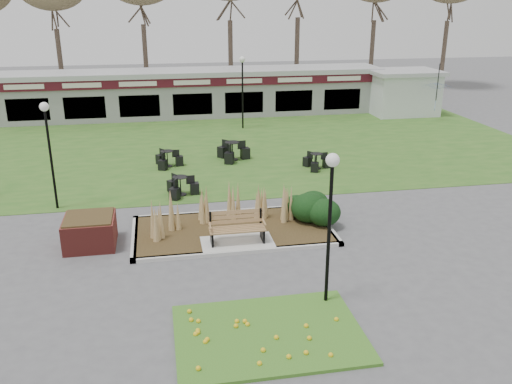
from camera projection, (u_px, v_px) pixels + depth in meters
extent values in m
plane|color=#515154|center=(238.00, 248.00, 16.43)|extent=(100.00, 100.00, 0.00)
cube|color=#2B5C1D|center=(203.00, 147.00, 27.53)|extent=(34.00, 16.00, 0.02)
cube|color=#386C1E|center=(269.00, 334.00, 12.16)|extent=(4.20, 3.00, 0.08)
cube|color=#332414|center=(233.00, 230.00, 17.52)|extent=(6.22, 3.22, 0.12)
cube|color=#B7B7B2|center=(240.00, 252.00, 16.03)|extent=(6.40, 0.18, 0.12)
cube|color=#B7B7B2|center=(226.00, 212.00, 19.01)|extent=(6.40, 0.18, 0.12)
cube|color=#B7B7B2|center=(135.00, 238.00, 16.99)|extent=(0.18, 3.40, 0.12)
cube|color=#B7B7B2|center=(325.00, 224.00, 18.05)|extent=(0.18, 3.40, 0.12)
cube|color=#B7B7B2|center=(237.00, 244.00, 16.55)|extent=(2.20, 1.20, 0.13)
cone|color=tan|center=(172.00, 212.00, 17.35)|extent=(0.36, 0.36, 1.15)
cone|color=tan|center=(202.00, 205.00, 17.89)|extent=(0.36, 0.36, 1.15)
cone|color=tan|center=(234.00, 201.00, 18.27)|extent=(0.36, 0.36, 1.15)
cone|color=tan|center=(261.00, 201.00, 18.23)|extent=(0.36, 0.36, 1.15)
cone|color=tan|center=(287.00, 204.00, 18.00)|extent=(0.36, 0.36, 1.15)
cone|color=tan|center=(156.00, 222.00, 16.53)|extent=(0.36, 0.36, 1.15)
ellipsoid|color=black|center=(309.00, 208.00, 17.97)|extent=(1.21, 1.10, 0.99)
ellipsoid|color=black|center=(324.00, 212.00, 17.68)|extent=(1.10, 1.00, 0.90)
ellipsoid|color=black|center=(313.00, 203.00, 18.50)|extent=(1.06, 0.96, 0.86)
ellipsoid|color=black|center=(296.00, 206.00, 18.42)|extent=(0.92, 0.84, 0.76)
cube|color=olive|center=(237.00, 229.00, 16.38)|extent=(1.70, 0.57, 0.04)
cube|color=olive|center=(236.00, 217.00, 16.57)|extent=(1.70, 0.13, 0.44)
cube|color=black|center=(212.00, 238.00, 16.32)|extent=(0.06, 0.55, 0.42)
cube|color=black|center=(262.00, 234.00, 16.59)|extent=(0.06, 0.55, 0.42)
cube|color=black|center=(210.00, 219.00, 16.44)|extent=(0.06, 0.06, 0.50)
cube|color=black|center=(261.00, 216.00, 16.71)|extent=(0.06, 0.06, 0.50)
cube|color=olive|center=(210.00, 226.00, 16.16)|extent=(0.05, 0.50, 0.04)
cube|color=olive|center=(264.00, 222.00, 16.44)|extent=(0.05, 0.50, 0.04)
cube|color=maroon|center=(90.00, 232.00, 16.46)|extent=(1.50, 1.50, 0.90)
cube|color=#332414|center=(89.00, 218.00, 16.30)|extent=(1.40, 1.40, 0.06)
cube|color=gray|center=(191.00, 95.00, 34.50)|extent=(24.00, 3.00, 2.60)
cube|color=#4B101B|center=(192.00, 82.00, 32.71)|extent=(24.00, 0.18, 0.55)
cube|color=#B8B8BC|center=(190.00, 72.00, 34.01)|extent=(24.60, 3.40, 0.30)
cube|color=silver|center=(192.00, 82.00, 32.61)|extent=(22.00, 0.02, 0.28)
cube|color=black|center=(193.00, 104.00, 33.26)|extent=(22.00, 0.10, 1.30)
cube|color=silver|center=(403.00, 94.00, 34.95)|extent=(4.00, 3.00, 2.60)
cube|color=#B8B8BC|center=(405.00, 72.00, 34.48)|extent=(4.40, 3.40, 0.25)
cylinder|color=#47382B|center=(60.00, 64.00, 39.94)|extent=(0.36, 0.36, 5.17)
cylinder|color=#47382B|center=(143.00, 62.00, 40.96)|extent=(0.36, 0.36, 5.17)
cylinder|color=#47382B|center=(222.00, 60.00, 41.98)|extent=(0.36, 0.36, 5.17)
cylinder|color=#47382B|center=(297.00, 59.00, 43.00)|extent=(0.36, 0.36, 5.17)
cylinder|color=#47382B|center=(368.00, 57.00, 44.03)|extent=(0.36, 0.36, 5.17)
cylinder|color=#47382B|center=(437.00, 56.00, 45.05)|extent=(0.36, 0.36, 5.17)
cylinder|color=black|center=(51.00, 161.00, 18.91)|extent=(0.09, 0.09, 3.55)
sphere|color=white|center=(44.00, 107.00, 18.27)|extent=(0.32, 0.32, 0.32)
cylinder|color=black|center=(329.00, 238.00, 12.87)|extent=(0.09, 0.09, 3.56)
sphere|color=white|center=(333.00, 160.00, 12.22)|extent=(0.32, 0.32, 0.32)
cylinder|color=black|center=(243.00, 96.00, 30.81)|extent=(0.09, 0.09, 3.77)
sphere|color=white|center=(242.00, 59.00, 30.12)|extent=(0.34, 0.34, 0.34)
cylinder|color=black|center=(181.00, 194.00, 20.80)|extent=(0.43, 0.43, 0.03)
cylinder|color=black|center=(180.00, 186.00, 20.68)|extent=(0.05, 0.05, 0.70)
cylinder|color=black|center=(180.00, 177.00, 20.56)|extent=(0.58, 0.58, 0.02)
cube|color=black|center=(195.00, 188.00, 20.84)|extent=(0.34, 0.34, 0.45)
cube|color=black|center=(173.00, 186.00, 21.10)|extent=(0.46, 0.46, 0.45)
cube|color=black|center=(175.00, 194.00, 20.25)|extent=(0.45, 0.45, 0.45)
cylinder|color=black|center=(168.00, 166.00, 24.30)|extent=(0.42, 0.42, 0.03)
cylinder|color=black|center=(167.00, 159.00, 24.19)|extent=(0.05, 0.05, 0.69)
cylinder|color=black|center=(167.00, 151.00, 24.07)|extent=(0.58, 0.58, 0.02)
cube|color=black|center=(179.00, 161.00, 24.37)|extent=(0.35, 0.35, 0.44)
cube|color=black|center=(161.00, 159.00, 24.58)|extent=(0.45, 0.45, 0.44)
cube|color=black|center=(163.00, 165.00, 23.75)|extent=(0.43, 0.43, 0.44)
cylinder|color=black|center=(232.00, 159.00, 25.30)|extent=(0.50, 0.50, 0.03)
cylinder|color=black|center=(232.00, 151.00, 25.16)|extent=(0.06, 0.06, 0.82)
cylinder|color=black|center=(232.00, 142.00, 25.02)|extent=(0.68, 0.68, 0.03)
cube|color=black|center=(245.00, 153.00, 25.41)|extent=(0.44, 0.44, 0.52)
cube|color=black|center=(223.00, 152.00, 25.60)|extent=(0.54, 0.54, 0.52)
cube|color=black|center=(229.00, 158.00, 24.64)|extent=(0.50, 0.50, 0.52)
cylinder|color=black|center=(316.00, 168.00, 24.01)|extent=(0.40, 0.40, 0.03)
cylinder|color=black|center=(316.00, 161.00, 23.90)|extent=(0.05, 0.05, 0.66)
cylinder|color=black|center=(317.00, 154.00, 23.79)|extent=(0.55, 0.55, 0.02)
cube|color=black|center=(327.00, 163.00, 24.08)|extent=(0.34, 0.34, 0.42)
cube|color=black|center=(307.00, 162.00, 24.27)|extent=(0.43, 0.43, 0.42)
cube|color=black|center=(315.00, 167.00, 23.48)|extent=(0.41, 0.41, 0.42)
cylinder|color=black|center=(435.00, 104.00, 32.88)|extent=(0.06, 0.06, 2.20)
imported|color=blue|center=(436.00, 97.00, 32.74)|extent=(2.25, 2.28, 1.74)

